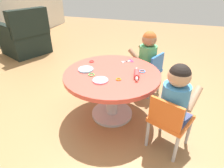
# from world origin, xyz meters

# --- Properties ---
(ground_plane) EXTENTS (10.00, 10.00, 0.00)m
(ground_plane) POSITION_xyz_m (0.00, 0.00, 0.00)
(ground_plane) COLOR #9E7247
(craft_table) EXTENTS (0.94, 0.94, 0.51)m
(craft_table) POSITION_xyz_m (0.00, 0.00, 0.40)
(craft_table) COLOR silver
(craft_table) RESTS_ON ground
(child_chair_left) EXTENTS (0.39, 0.39, 0.54)m
(child_chair_left) POSITION_xyz_m (-0.29, -0.59, 0.31)
(child_chair_left) COLOR #B7B7BC
(child_chair_left) RESTS_ON ground
(seated_child_left) EXTENTS (0.42, 0.38, 0.51)m
(seated_child_left) POSITION_xyz_m (-0.25, -0.60, 0.53)
(seated_child_left) COLOR #3F4772
(seated_child_left) RESTS_ON ground
(child_chair_right) EXTENTS (0.39, 0.39, 0.54)m
(child_chair_right) POSITION_xyz_m (0.59, -0.29, 0.31)
(child_chair_right) COLOR #B7B7BC
(child_chair_right) RESTS_ON ground
(seated_child_right) EXTENTS (0.38, 0.42, 0.51)m
(seated_child_right) POSITION_xyz_m (0.60, -0.25, 0.53)
(seated_child_right) COLOR #3F4772
(seated_child_right) RESTS_ON ground
(armchair_dark) EXTENTS (0.92, 0.93, 0.85)m
(armchair_dark) POSITION_xyz_m (1.29, 2.15, 0.31)
(armchair_dark) COLOR black
(armchair_dark) RESTS_ON ground
(rolling_pin) EXTENTS (0.23, 0.08, 0.05)m
(rolling_pin) POSITION_xyz_m (-0.00, -0.24, 0.54)
(rolling_pin) COLOR #D83F3F
(rolling_pin) RESTS_ON craft_table
(craft_scissors) EXTENTS (0.13, 0.14, 0.01)m
(craft_scissors) POSITION_xyz_m (0.32, -0.09, 0.51)
(craft_scissors) COLOR silver
(craft_scissors) RESTS_ON craft_table
(playdough_blob_0) EXTENTS (0.15, 0.15, 0.02)m
(playdough_blob_0) POSITION_xyz_m (-0.03, 0.26, 0.52)
(playdough_blob_0) COLOR #8CCCF2
(playdough_blob_0) RESTS_ON craft_table
(playdough_blob_1) EXTENTS (0.14, 0.14, 0.01)m
(playdough_blob_1) POSITION_xyz_m (-0.19, 0.05, 0.52)
(playdough_blob_1) COLOR pink
(playdough_blob_1) RESTS_ON craft_table
(cookie_cutter_0) EXTENTS (0.06, 0.06, 0.01)m
(cookie_cutter_0) POSITION_xyz_m (-0.11, 0.17, 0.52)
(cookie_cutter_0) COLOR #4CB259
(cookie_cutter_0) RESTS_ON craft_table
(cookie_cutter_1) EXTENTS (0.07, 0.07, 0.01)m
(cookie_cutter_1) POSITION_xyz_m (0.11, -0.28, 0.52)
(cookie_cutter_1) COLOR #3F99D8
(cookie_cutter_1) RESTS_ON craft_table
(cookie_cutter_2) EXTENTS (0.05, 0.05, 0.01)m
(cookie_cutter_2) POSITION_xyz_m (-0.12, -0.10, 0.52)
(cookie_cutter_2) COLOR orange
(cookie_cutter_2) RESTS_ON craft_table
(cookie_cutter_3) EXTENTS (0.05, 0.05, 0.01)m
(cookie_cutter_3) POSITION_xyz_m (0.18, 0.30, 0.52)
(cookie_cutter_3) COLOR red
(cookie_cutter_3) RESTS_ON craft_table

